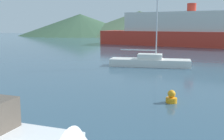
{
  "coord_description": "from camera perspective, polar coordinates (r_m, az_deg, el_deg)",
  "views": [
    {
      "loc": [
        4.4,
        -3.8,
        4.19
      ],
      "look_at": [
        -0.48,
        14.0,
        1.2
      ],
      "focal_mm": 45.0,
      "sensor_mm": 36.0,
      "label": 1
    }
  ],
  "objects": [
    {
      "name": "sailboat_inner",
      "position": [
        28.69,
        7.71,
        1.73
      ],
      "size": [
        8.13,
        2.56,
        9.44
      ],
      "rotation": [
        0.0,
        0.0,
        0.06
      ],
      "color": "white",
      "rests_on": "ground_plane"
    },
    {
      "name": "hill_central",
      "position": [
        113.42,
        5.6,
        9.46
      ],
      "size": [
        53.57,
        53.57,
        9.53
      ],
      "color": "#4C6647",
      "rests_on": "ground_plane"
    },
    {
      "name": "ferry_distant",
      "position": [
        57.37,
        15.67,
        7.6
      ],
      "size": [
        37.66,
        15.22,
        8.25
      ],
      "rotation": [
        0.0,
        0.0,
        -0.23
      ],
      "color": "red",
      "rests_on": "ground_plane"
    },
    {
      "name": "hill_east",
      "position": [
        106.41,
        20.32,
        8.79
      ],
      "size": [
        27.51,
        27.51,
        8.9
      ],
      "color": "#38563D",
      "rests_on": "ground_plane"
    },
    {
      "name": "buoy_marker",
      "position": [
        15.6,
        11.99,
        -5.48
      ],
      "size": [
        0.61,
        0.61,
        0.7
      ],
      "color": "orange",
      "rests_on": "ground_plane"
    },
    {
      "name": "hill_west",
      "position": [
        115.0,
        -6.47,
        9.16
      ],
      "size": [
        48.11,
        48.11,
        8.4
      ],
      "color": "#38563D",
      "rests_on": "ground_plane"
    }
  ]
}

